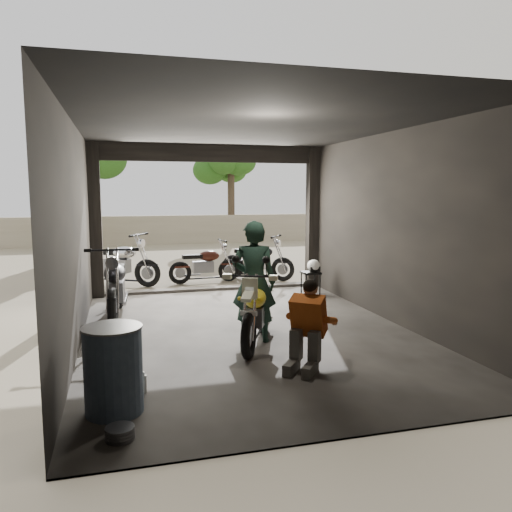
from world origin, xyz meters
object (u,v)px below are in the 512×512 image
main_bike (257,307)px  rider (254,282)px  helmet (314,266)px  sign_post (382,220)px  stool (311,275)px  mechanic (306,328)px  outside_bike_a (119,260)px  outside_bike_b (205,262)px  oil_drum (113,371)px  left_bike (116,282)px  outside_bike_c (258,257)px

main_bike → rider: (-0.00, 0.14, 0.34)m
main_bike → helmet: main_bike is taller
rider → helmet: 3.57m
helmet → sign_post: sign_post is taller
stool → helmet: bearing=-31.7°
main_bike → mechanic: size_ratio=1.56×
mechanic → helmet: (1.78, 4.19, 0.10)m
outside_bike_a → outside_bike_b: outside_bike_a is taller
oil_drum → outside_bike_b: bearing=73.5°
oil_drum → rider: bearing=44.9°
outside_bike_b → rider: 4.99m
left_bike → oil_drum: size_ratio=2.16×
left_bike → outside_bike_b: (2.06, 3.00, -0.13)m
left_bike → stool: bearing=16.8°
stool → oil_drum: 6.30m
main_bike → outside_bike_b: size_ratio=1.10×
outside_bike_b → stool: size_ratio=3.01×
outside_bike_a → helmet: size_ratio=6.29×
outside_bike_a → rider: (1.91, -5.13, 0.28)m
outside_bike_a → oil_drum: bearing=-149.1°
helmet → oil_drum: size_ratio=0.33×
outside_bike_a → sign_post: bearing=-78.3°
outside_bike_a → outside_bike_b: bearing=-63.3°
outside_bike_b → mechanic: (0.22, -6.28, 0.02)m
outside_bike_b → outside_bike_c: size_ratio=0.92×
main_bike → stool: bearing=81.2°
outside_bike_a → outside_bike_c: bearing=-60.1°
outside_bike_c → rider: 5.27m
mechanic → outside_bike_a: bearing=146.8°
helmet → sign_post: bearing=14.4°
main_bike → mechanic: (0.31, -1.16, -0.02)m
outside_bike_a → sign_post: (5.71, -2.04, 0.95)m
outside_bike_b → mechanic: 6.28m
main_bike → mechanic: bearing=-50.4°
outside_bike_b → main_bike: bearing=174.3°
rider → helmet: size_ratio=6.16×
outside_bike_b → outside_bike_a: bearing=80.7°
outside_bike_a → mechanic: outside_bike_a is taller
rider → sign_post: bearing=-119.5°
outside_bike_a → rider: size_ratio=1.02×
left_bike → outside_bike_b: 3.64m
mechanic → helmet: size_ratio=3.71×
rider → helmet: bearing=-104.6°
left_bike → outside_bike_a: bearing=92.5°
stool → sign_post: (1.76, 0.18, 1.14)m
left_bike → sign_post: 5.94m
outside_bike_c → mechanic: (-1.13, -6.36, -0.02)m
stool → outside_bike_c: bearing=105.4°
rider → sign_post: sign_post is taller
stool → mechanic: bearing=-112.2°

